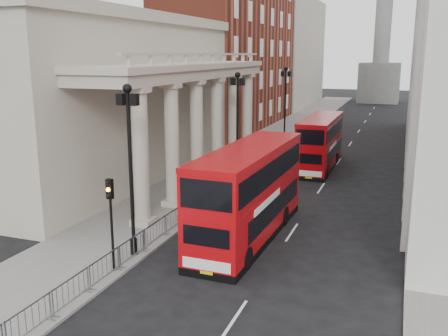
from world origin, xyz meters
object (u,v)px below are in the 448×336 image
at_px(lamp_post_north, 285,101).
at_px(bus_near, 249,191).
at_px(bus_far, 320,142).
at_px(monument_column, 383,22).
at_px(pedestrian_a, 188,182).
at_px(pedestrian_b, 198,168).
at_px(pedestrian_c, 220,171).
at_px(lamp_post_south, 130,159).
at_px(traffic_light, 111,208).
at_px(lamp_post_mid, 237,119).

distance_m(lamp_post_north, bus_near, 28.00).
bearing_deg(bus_far, lamp_post_north, 119.94).
relative_size(monument_column, pedestrian_a, 31.72).
bearing_deg(lamp_post_north, monument_column, 83.28).
relative_size(pedestrian_b, pedestrian_c, 1.02).
height_order(bus_far, pedestrian_c, bus_far).
xyz_separation_m(bus_far, pedestrian_b, (-8.29, -7.76, -1.37)).
xyz_separation_m(lamp_post_south, lamp_post_north, (0.00, 32.00, 0.00)).
bearing_deg(pedestrian_a, lamp_post_north, 74.56).
height_order(bus_near, pedestrian_b, bus_near).
relative_size(bus_near, pedestrian_a, 6.80).
xyz_separation_m(traffic_light, pedestrian_c, (-1.18, 16.95, -2.16)).
distance_m(monument_column, lamp_post_south, 88.94).
relative_size(monument_column, pedestrian_b, 32.08).
relative_size(lamp_post_north, bus_near, 0.72).
relative_size(monument_column, lamp_post_south, 6.51).
bearing_deg(bus_far, pedestrian_b, -137.04).
bearing_deg(lamp_post_south, pedestrian_a, 100.19).
xyz_separation_m(traffic_light, bus_far, (5.23, 24.83, -0.77)).
bearing_deg(lamp_post_north, pedestrian_a, -95.33).
distance_m(lamp_post_south, pedestrian_a, 11.78).
height_order(traffic_light, bus_far, bus_far).
bearing_deg(lamp_post_south, monument_column, 85.71).
distance_m(monument_column, bus_near, 84.63).
bearing_deg(monument_column, pedestrian_a, -96.34).
distance_m(lamp_post_mid, pedestrian_b, 5.02).
height_order(monument_column, bus_far, monument_column).
distance_m(bus_far, pedestrian_c, 10.25).
height_order(traffic_light, pedestrian_c, traffic_light).
xyz_separation_m(lamp_post_south, pedestrian_a, (-1.96, 10.93, -3.94)).
relative_size(traffic_light, bus_near, 0.37).
bearing_deg(traffic_light, lamp_post_north, 90.17).
relative_size(traffic_light, bus_far, 0.42).
bearing_deg(lamp_post_north, traffic_light, -89.83).
bearing_deg(bus_near, lamp_post_south, -133.74).
bearing_deg(lamp_post_mid, monument_column, 84.76).
relative_size(lamp_post_south, traffic_light, 1.93).
relative_size(monument_column, traffic_light, 12.60).
bearing_deg(lamp_post_mid, bus_near, -68.55).
xyz_separation_m(monument_column, pedestrian_b, (-9.56, -72.95, -15.02)).
xyz_separation_m(lamp_post_north, pedestrian_b, (-2.96, -16.95, -3.95)).
bearing_deg(lamp_post_south, pedestrian_c, 94.13).
bearing_deg(bus_far, monument_column, 88.73).
xyz_separation_m(pedestrian_b, pedestrian_c, (1.88, -0.12, -0.02)).
distance_m(monument_column, lamp_post_north, 57.46).
distance_m(bus_near, pedestrian_b, 13.08).
bearing_deg(pedestrian_b, lamp_post_south, 76.36).
relative_size(monument_column, lamp_post_mid, 6.51).
bearing_deg(monument_column, pedestrian_b, -97.47).
relative_size(monument_column, lamp_post_north, 6.51).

